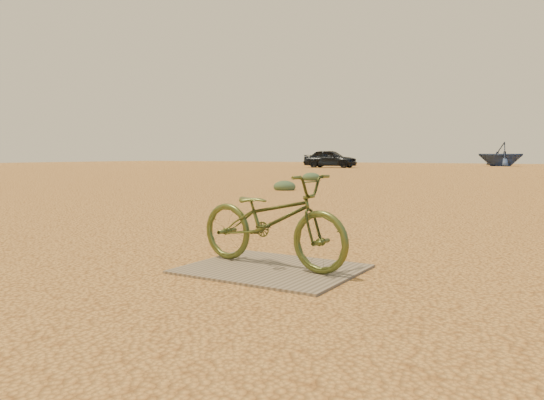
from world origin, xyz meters
The scene contains 8 objects.
ground centered at (0.00, 0.00, 0.00)m, with size 120.00×120.00×0.00m, color #E3A04C.
plywood_board centered at (-0.19, -0.42, 0.01)m, with size 1.47×1.21×0.02m, color gray.
bicycle centered at (-0.24, -0.35, 0.44)m, with size 0.55×1.58×0.83m, color #4A5522.
car centered at (-15.37, 33.49, 0.70)m, with size 1.66×4.12×1.40m, color black.
boat_near_left centered at (-19.27, 40.66, 0.58)m, with size 3.99×5.58×1.16m, color silver.
boat_far_left centered at (-4.75, 46.00, 1.06)m, with size 3.49×4.04×2.13m, color navy.
kale_a centered at (-5.38, 8.85, 0.00)m, with size 0.64×0.64×0.35m, color #486641.
kale_c centered at (-7.38, 14.47, 0.00)m, with size 0.72×0.72×0.39m, color #486641.
Camera 1 is at (2.20, -4.38, 1.02)m, focal length 35.00 mm.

